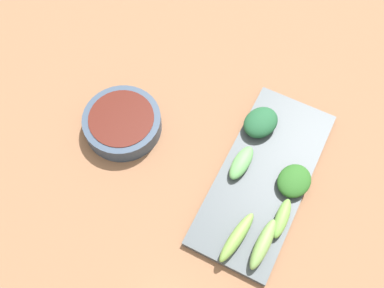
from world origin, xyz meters
TOP-DOWN VIEW (x-y plane):
  - tabletop at (0.00, 0.00)m, footprint 2.10×2.10m
  - sauce_bowl at (-0.17, -0.02)m, footprint 0.14×0.14m
  - serving_plate at (0.09, 0.00)m, footprint 0.14×0.33m
  - broccoli_stalk_0 at (0.05, 0.00)m, footprint 0.03×0.07m
  - broccoli_stalk_1 at (0.14, -0.06)m, footprint 0.03×0.07m
  - broccoli_leafy_2 at (0.05, 0.08)m, footprint 0.07×0.08m
  - broccoli_stalk_3 at (0.09, -0.12)m, footprint 0.03×0.10m
  - broccoli_leafy_4 at (0.14, 0.01)m, footprint 0.06×0.07m
  - broccoli_stalk_5 at (0.13, -0.11)m, footprint 0.02×0.09m

SIDE VIEW (x-z plane):
  - tabletop at x=0.00m, z-range 0.00..0.02m
  - serving_plate at x=0.09m, z-range 0.02..0.03m
  - sauce_bowl at x=-0.17m, z-range 0.02..0.06m
  - broccoli_stalk_0 at x=0.05m, z-range 0.03..0.05m
  - broccoli_stalk_1 at x=0.14m, z-range 0.03..0.05m
  - broccoli_leafy_4 at x=0.14m, z-range 0.03..0.05m
  - broccoli_stalk_3 at x=0.09m, z-range 0.03..0.06m
  - broccoli_stalk_5 at x=0.13m, z-range 0.03..0.06m
  - broccoli_leafy_2 at x=0.05m, z-range 0.03..0.06m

